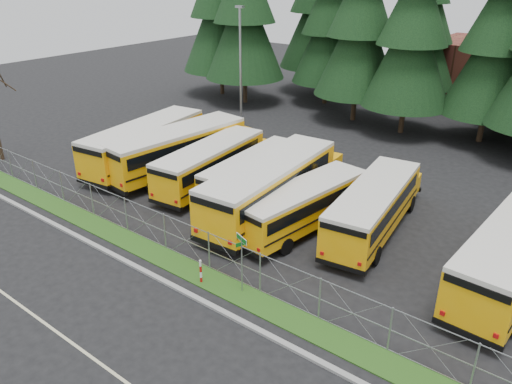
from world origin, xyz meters
TOP-DOWN VIEW (x-y plane):
  - ground at (0.00, 0.00)m, footprint 120.00×120.00m
  - curb at (0.00, -3.10)m, footprint 50.00×0.25m
  - grass_verge at (0.00, -1.70)m, footprint 50.00×1.40m
  - road_lane_line at (0.00, -8.00)m, footprint 50.00×0.12m
  - chainlink_fence at (0.00, -1.00)m, footprint 44.00×0.10m
  - bus_0 at (-13.42, 6.30)m, footprint 4.34×12.17m
  - bus_1 at (-10.61, 6.79)m, footprint 4.02×12.22m
  - bus_2 at (-7.49, 6.55)m, footprint 3.56×10.78m
  - bus_3 at (-4.42, 7.05)m, footprint 3.01×9.98m
  - bus_4 at (-2.05, 5.61)m, footprint 3.79×12.49m
  - bus_5 at (0.45, 5.26)m, footprint 3.65×10.14m
  - bus_6 at (3.52, 7.07)m, footprint 3.89×10.86m
  - street_sign at (1.35, -1.45)m, footprint 0.79×0.52m
  - striped_bollard at (-0.53, -2.08)m, footprint 0.11×0.11m
  - light_standard at (-13.59, 16.77)m, footprint 0.70×0.35m
  - conifer_0 at (-23.43, 25.48)m, footprint 8.07×8.07m
  - conifer_1 at (-19.11, 24.16)m, footprint 7.91×7.91m
  - conifer_2 at (-12.41, 28.88)m, footprint 6.90×6.90m
  - conifer_3 at (-7.26, 25.28)m, footprint 7.44×7.44m
  - conifer_4 at (-2.27, 24.43)m, footprint 7.26×7.26m
  - conifer_5 at (3.72, 26.09)m, footprint 7.12×7.12m
  - conifer_10 at (-15.84, 32.99)m, footprint 8.46×8.46m
  - conifer_11 at (-4.27, 33.31)m, footprint 6.29×6.29m

SIDE VIEW (x-z plane):
  - ground at x=0.00m, z-range 0.00..0.00m
  - road_lane_line at x=0.00m, z-range 0.00..0.01m
  - grass_verge at x=0.00m, z-range 0.00..0.06m
  - curb at x=0.00m, z-range 0.00..0.12m
  - striped_bollard at x=-0.53m, z-range 0.00..1.20m
  - chainlink_fence at x=0.00m, z-range 0.00..2.00m
  - bus_3 at x=-4.42m, z-range 0.00..2.58m
  - bus_5 at x=0.45m, z-range 0.00..2.60m
  - bus_2 at x=-7.49m, z-range 0.00..2.77m
  - bus_6 at x=3.52m, z-range 0.00..2.79m
  - bus_0 at x=-13.42m, z-range 0.00..3.12m
  - bus_1 at x=-10.61m, z-range 0.00..3.14m
  - bus_4 at x=-2.05m, z-range 0.00..3.23m
  - street_sign at x=1.35m, z-range 0.63..3.44m
  - light_standard at x=-13.59m, z-range 0.43..10.57m
  - conifer_11 at x=-4.27m, z-range 0.00..13.91m
  - conifer_2 at x=-12.41m, z-range 0.00..15.26m
  - conifer_5 at x=3.72m, z-range 0.00..15.74m
  - conifer_4 at x=-2.27m, z-range 0.00..16.06m
  - conifer_3 at x=-7.26m, z-range 0.00..16.44m
  - conifer_1 at x=-19.11m, z-range 0.00..17.50m
  - conifer_0 at x=-23.43m, z-range 0.00..17.85m
  - conifer_10 at x=-15.84m, z-range 0.00..18.72m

